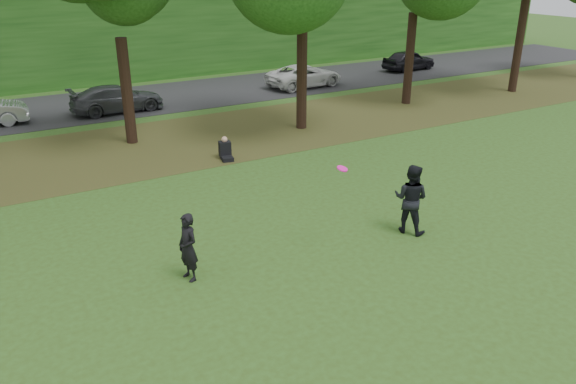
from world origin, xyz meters
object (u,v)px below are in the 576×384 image
object	(u,v)px
seated_person	(225,151)
frisbee	(342,169)
player_right	(411,199)
player_left	(188,247)

from	to	relation	value
seated_person	frisbee	bearing A→B (deg)	-82.23
player_right	frisbee	world-z (taller)	frisbee
frisbee	seated_person	size ratio (longest dim) A/B	0.35
frisbee	seated_person	bearing A→B (deg)	87.05
frisbee	seated_person	distance (m)	8.16
player_right	seated_person	size ratio (longest dim) A/B	2.30
player_left	frisbee	xyz separation A→B (m)	(3.76, -0.60, 1.40)
player_left	frisbee	distance (m)	4.06
player_left	frisbee	bearing A→B (deg)	68.94
player_right	seated_person	bearing A→B (deg)	-17.69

